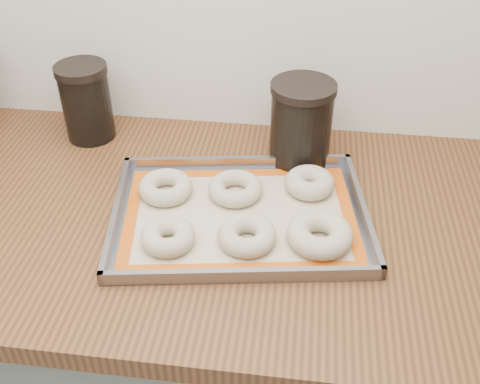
# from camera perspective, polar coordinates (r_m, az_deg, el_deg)

# --- Properties ---
(cabinet) EXTENTS (3.00, 0.65, 0.86)m
(cabinet) POSITION_cam_1_polar(r_m,az_deg,el_deg) (1.42, -8.82, -16.22)
(cabinet) COLOR slate
(cabinet) RESTS_ON floor
(countertop) EXTENTS (3.06, 0.68, 0.04)m
(countertop) POSITION_cam_1_polar(r_m,az_deg,el_deg) (1.10, -11.01, -2.06)
(countertop) COLOR brown
(countertop) RESTS_ON cabinet
(baking_tray) EXTENTS (0.51, 0.40, 0.03)m
(baking_tray) POSITION_cam_1_polar(r_m,az_deg,el_deg) (1.03, 0.00, -2.35)
(baking_tray) COLOR gray
(baking_tray) RESTS_ON countertop
(baking_mat) EXTENTS (0.46, 0.35, 0.00)m
(baking_mat) POSITION_cam_1_polar(r_m,az_deg,el_deg) (1.03, 0.00, -2.44)
(baking_mat) COLOR #C6B793
(baking_mat) RESTS_ON baking_tray
(bagel_front_left) EXTENTS (0.11, 0.11, 0.03)m
(bagel_front_left) POSITION_cam_1_polar(r_m,az_deg,el_deg) (0.97, -7.32, -4.52)
(bagel_front_left) COLOR #BEB193
(bagel_front_left) RESTS_ON baking_mat
(bagel_front_mid) EXTENTS (0.13, 0.13, 0.04)m
(bagel_front_mid) POSITION_cam_1_polar(r_m,az_deg,el_deg) (0.96, 0.71, -4.41)
(bagel_front_mid) COLOR #BEB193
(bagel_front_mid) RESTS_ON baking_mat
(bagel_front_right) EXTENTS (0.15, 0.15, 0.04)m
(bagel_front_right) POSITION_cam_1_polar(r_m,az_deg,el_deg) (0.97, 8.09, -4.28)
(bagel_front_right) COLOR #BEB193
(bagel_front_right) RESTS_ON baking_mat
(bagel_back_left) EXTENTS (0.13, 0.13, 0.03)m
(bagel_back_left) POSITION_cam_1_polar(r_m,az_deg,el_deg) (1.08, -7.57, 0.47)
(bagel_back_left) COLOR #BEB193
(bagel_back_left) RESTS_ON baking_mat
(bagel_back_mid) EXTENTS (0.11, 0.11, 0.03)m
(bagel_back_mid) POSITION_cam_1_polar(r_m,az_deg,el_deg) (1.07, -0.50, 0.36)
(bagel_back_mid) COLOR #BEB193
(bagel_back_mid) RESTS_ON baking_mat
(bagel_back_right) EXTENTS (0.11, 0.11, 0.04)m
(bagel_back_right) POSITION_cam_1_polar(r_m,az_deg,el_deg) (1.09, 7.08, 0.95)
(bagel_back_right) COLOR #BEB193
(bagel_back_right) RESTS_ON baking_mat
(canister_mid) EXTENTS (0.11, 0.11, 0.17)m
(canister_mid) POSITION_cam_1_polar(r_m,az_deg,el_deg) (1.27, -15.35, 8.84)
(canister_mid) COLOR black
(canister_mid) RESTS_ON countertop
(canister_right) EXTENTS (0.13, 0.13, 0.17)m
(canister_right) POSITION_cam_1_polar(r_m,az_deg,el_deg) (1.14, 6.23, 6.97)
(canister_right) COLOR black
(canister_right) RESTS_ON countertop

